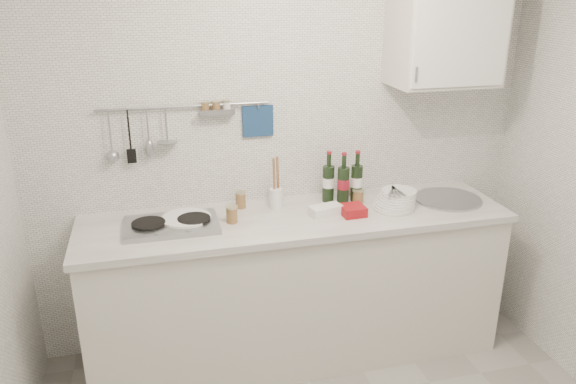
# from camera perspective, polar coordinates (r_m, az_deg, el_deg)

# --- Properties ---
(back_wall) EXTENTS (3.00, 0.02, 2.50)m
(back_wall) POSITION_cam_1_polar(r_m,az_deg,el_deg) (3.36, -0.40, 4.78)
(back_wall) COLOR silver
(back_wall) RESTS_ON floor
(counter) EXTENTS (2.44, 0.64, 0.96)m
(counter) POSITION_cam_1_polar(r_m,az_deg,el_deg) (3.41, 0.97, -9.88)
(counter) COLOR beige
(counter) RESTS_ON floor
(wall_rail) EXTENTS (0.98, 0.09, 0.34)m
(wall_rail) POSITION_cam_1_polar(r_m,az_deg,el_deg) (3.19, -10.77, 6.86)
(wall_rail) COLOR #93969B
(wall_rail) RESTS_ON back_wall
(wall_cabinet) EXTENTS (0.60, 0.38, 0.70)m
(wall_cabinet) POSITION_cam_1_polar(r_m,az_deg,el_deg) (3.40, 15.86, 16.23)
(wall_cabinet) COLOR beige
(wall_cabinet) RESTS_ON back_wall
(plate_stack_hob) EXTENTS (0.29, 0.29, 0.04)m
(plate_stack_hob) POSITION_cam_1_polar(r_m,az_deg,el_deg) (3.12, -10.40, -2.90)
(plate_stack_hob) COLOR #4957A5
(plate_stack_hob) RESTS_ON counter
(plate_stack_sink) EXTENTS (0.26, 0.25, 0.11)m
(plate_stack_sink) POSITION_cam_1_polar(r_m,az_deg,el_deg) (3.34, 10.94, -0.76)
(plate_stack_sink) COLOR white
(plate_stack_sink) RESTS_ON counter
(wine_bottles) EXTENTS (0.24, 0.12, 0.31)m
(wine_bottles) POSITION_cam_1_polar(r_m,az_deg,el_deg) (3.35, 5.60, 1.53)
(wine_bottles) COLOR black
(wine_bottles) RESTS_ON counter
(butter_dish) EXTENTS (0.20, 0.13, 0.05)m
(butter_dish) POSITION_cam_1_polar(r_m,az_deg,el_deg) (3.19, 3.85, -1.87)
(butter_dish) COLOR white
(butter_dish) RESTS_ON counter
(strawberry_punnet) EXTENTS (0.14, 0.14, 0.05)m
(strawberry_punnet) POSITION_cam_1_polar(r_m,az_deg,el_deg) (3.21, 6.60, -1.87)
(strawberry_punnet) COLOR #A41216
(strawberry_punnet) RESTS_ON counter
(utensil_crock) EXTENTS (0.08, 0.08, 0.31)m
(utensil_crock) POSITION_cam_1_polar(r_m,az_deg,el_deg) (3.28, -1.21, -0.33)
(utensil_crock) COLOR white
(utensil_crock) RESTS_ON counter
(jar_a) EXTENTS (0.06, 0.06, 0.10)m
(jar_a) POSITION_cam_1_polar(r_m,az_deg,el_deg) (3.29, -4.83, -0.78)
(jar_a) COLOR brown
(jar_a) RESTS_ON counter
(jar_b) EXTENTS (0.06, 0.06, 0.07)m
(jar_b) POSITION_cam_1_polar(r_m,az_deg,el_deg) (3.50, 6.68, 0.17)
(jar_b) COLOR brown
(jar_b) RESTS_ON counter
(jar_c) EXTENTS (0.07, 0.07, 0.08)m
(jar_c) POSITION_cam_1_polar(r_m,az_deg,el_deg) (3.38, 7.13, -0.41)
(jar_c) COLOR brown
(jar_c) RESTS_ON counter
(jar_d) EXTENTS (0.07, 0.07, 0.10)m
(jar_d) POSITION_cam_1_polar(r_m,az_deg,el_deg) (3.09, -5.73, -2.26)
(jar_d) COLOR brown
(jar_d) RESTS_ON counter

